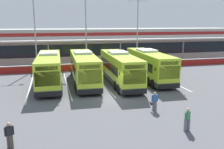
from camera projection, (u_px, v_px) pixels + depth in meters
name	position (u px, v px, depth m)	size (l,w,h in m)	color
ground_plane	(114.00, 96.00, 24.56)	(200.00, 200.00, 0.00)	#56565B
terminal_building	(80.00, 44.00, 49.45)	(70.00, 13.00, 6.00)	beige
red_barrier_wall	(90.00, 66.00, 38.19)	(60.00, 0.40, 1.10)	maroon
coach_bus_leftmost	(49.00, 70.00, 28.84)	(3.21, 12.23, 3.78)	#B7DB2D
coach_bus_left_centre	(84.00, 69.00, 29.71)	(3.21, 12.23, 3.78)	#B7DB2D
coach_bus_centre	(120.00, 69.00, 29.68)	(3.21, 12.23, 3.78)	#B7DB2D
coach_bus_right_centre	(149.00, 65.00, 31.83)	(3.21, 12.23, 3.78)	#B7DB2D
bay_stripe_far_west	(30.00, 87.00, 28.22)	(0.14, 13.00, 0.01)	silver
bay_stripe_west	(67.00, 85.00, 29.23)	(0.14, 13.00, 0.01)	silver
bay_stripe_mid_west	(102.00, 83.00, 30.25)	(0.14, 13.00, 0.01)	silver
bay_stripe_centre	(134.00, 81.00, 31.26)	(0.14, 13.00, 0.01)	silver
bay_stripe_mid_east	(165.00, 79.00, 32.27)	(0.14, 13.00, 0.01)	silver
pedestrian_with_handbag	(154.00, 101.00, 20.41)	(0.63, 0.37, 1.62)	slate
pedestrian_in_dark_coat	(9.00, 134.00, 14.25)	(0.53, 0.33, 1.62)	#4C4238
pedestrian_near_bin	(187.00, 119.00, 16.60)	(0.52, 0.34, 1.62)	slate
lamp_post_west	(35.00, 29.00, 37.60)	(3.24, 0.28, 11.00)	#9E9EA3
lamp_post_centre	(86.00, 29.00, 38.36)	(3.24, 0.28, 11.00)	#9E9EA3
lamp_post_east	(137.00, 28.00, 41.69)	(3.24, 0.28, 11.00)	#9E9EA3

